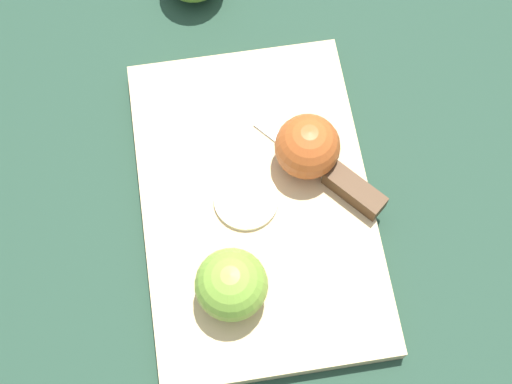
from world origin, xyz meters
name	(u,v)px	position (x,y,z in m)	size (l,w,h in m)	color
ground_plane	(256,207)	(0.00, 0.00, 0.00)	(4.00, 4.00, 0.00)	#1E3828
cutting_board	(256,203)	(0.00, 0.00, 0.01)	(0.37, 0.25, 0.02)	tan
apple_half_left	(231,285)	(-0.10, 0.04, 0.06)	(0.07, 0.07, 0.07)	olive
apple_half_right	(307,146)	(0.03, -0.06, 0.06)	(0.07, 0.07, 0.07)	#AD4C1E
knife	(348,186)	(-0.01, -0.10, 0.03)	(0.14, 0.12, 0.02)	silver
apple_slice	(245,196)	(0.00, 0.01, 0.03)	(0.07, 0.07, 0.01)	beige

